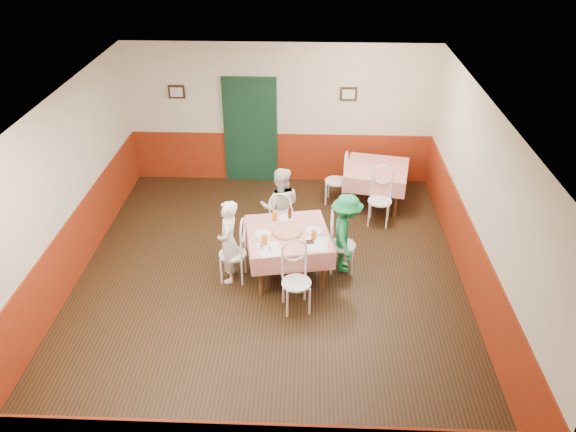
{
  "coord_description": "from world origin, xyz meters",
  "views": [
    {
      "loc": [
        0.56,
        -6.95,
        5.3
      ],
      "look_at": [
        0.28,
        0.2,
        1.05
      ],
      "focal_mm": 35.0,
      "sensor_mm": 36.0,
      "label": 1
    }
  ],
  "objects_px": {
    "chair_second_a": "(336,181)",
    "glass_c": "(275,216)",
    "chair_left": "(233,254)",
    "chair_far": "(281,221)",
    "chair_near": "(296,283)",
    "diner_right": "(346,234)",
    "wallet": "(310,242)",
    "pizza": "(287,233)",
    "diner_far": "(280,207)",
    "main_table": "(288,254)",
    "chair_right": "(342,245)",
    "glass_a": "(265,240)",
    "glass_b": "(314,235)",
    "diner_left": "(229,242)",
    "beer_bottle": "(290,213)",
    "chair_second_b": "(380,201)",
    "second_table": "(375,185)"
  },
  "relations": [
    {
      "from": "second_table",
      "to": "wallet",
      "type": "distance_m",
      "value": 2.91
    },
    {
      "from": "pizza",
      "to": "diner_far",
      "type": "xyz_separation_m",
      "value": [
        -0.15,
        0.91,
        -0.08
      ]
    },
    {
      "from": "chair_second_a",
      "to": "glass_b",
      "type": "distance_m",
      "value": 2.56
    },
    {
      "from": "chair_second_b",
      "to": "pizza",
      "type": "height_order",
      "value": "chair_second_b"
    },
    {
      "from": "chair_left",
      "to": "glass_c",
      "type": "relative_size",
      "value": 6.53
    },
    {
      "from": "main_table",
      "to": "chair_right",
      "type": "relative_size",
      "value": 1.36
    },
    {
      "from": "chair_left",
      "to": "chair_far",
      "type": "distance_m",
      "value": 1.2
    },
    {
      "from": "chair_far",
      "to": "glass_c",
      "type": "height_order",
      "value": "chair_far"
    },
    {
      "from": "chair_second_b",
      "to": "glass_b",
      "type": "bearing_deg",
      "value": -112.72
    },
    {
      "from": "main_table",
      "to": "diner_right",
      "type": "xyz_separation_m",
      "value": [
        0.89,
        0.16,
        0.28
      ]
    },
    {
      "from": "pizza",
      "to": "diner_far",
      "type": "relative_size",
      "value": 0.3
    },
    {
      "from": "chair_right",
      "to": "glass_a",
      "type": "distance_m",
      "value": 1.32
    },
    {
      "from": "chair_near",
      "to": "chair_second_b",
      "type": "relative_size",
      "value": 1.0
    },
    {
      "from": "chair_right",
      "to": "beer_bottle",
      "type": "distance_m",
      "value": 0.96
    },
    {
      "from": "pizza",
      "to": "glass_c",
      "type": "bearing_deg",
      "value": 118.69
    },
    {
      "from": "second_table",
      "to": "beer_bottle",
      "type": "bearing_deg",
      "value": -128.85
    },
    {
      "from": "diner_far",
      "to": "beer_bottle",
      "type": "bearing_deg",
      "value": 107.13
    },
    {
      "from": "diner_left",
      "to": "second_table",
      "type": "bearing_deg",
      "value": 135.58
    },
    {
      "from": "chair_second_a",
      "to": "diner_far",
      "type": "height_order",
      "value": "diner_far"
    },
    {
      "from": "chair_far",
      "to": "glass_b",
      "type": "bearing_deg",
      "value": 118.33
    },
    {
      "from": "glass_b",
      "to": "pizza",
      "type": "bearing_deg",
      "value": 161.37
    },
    {
      "from": "chair_near",
      "to": "glass_a",
      "type": "distance_m",
      "value": 0.8
    },
    {
      "from": "chair_near",
      "to": "pizza",
      "type": "height_order",
      "value": "chair_near"
    },
    {
      "from": "glass_c",
      "to": "chair_second_b",
      "type": "bearing_deg",
      "value": 34.46
    },
    {
      "from": "glass_c",
      "to": "main_table",
      "type": "bearing_deg",
      "value": -58.38
    },
    {
      "from": "chair_left",
      "to": "glass_a",
      "type": "distance_m",
      "value": 0.66
    },
    {
      "from": "chair_near",
      "to": "diner_right",
      "type": "relative_size",
      "value": 0.68
    },
    {
      "from": "chair_far",
      "to": "glass_b",
      "type": "height_order",
      "value": "glass_b"
    },
    {
      "from": "chair_second_b",
      "to": "beer_bottle",
      "type": "xyz_separation_m",
      "value": [
        -1.56,
        -1.18,
        0.42
      ]
    },
    {
      "from": "chair_right",
      "to": "beer_bottle",
      "type": "relative_size",
      "value": 4.26
    },
    {
      "from": "main_table",
      "to": "glass_b",
      "type": "xyz_separation_m",
      "value": [
        0.39,
        -0.16,
        0.46
      ]
    },
    {
      "from": "chair_second_a",
      "to": "chair_second_b",
      "type": "xyz_separation_m",
      "value": [
        0.75,
        -0.75,
        0.0
      ]
    },
    {
      "from": "glass_b",
      "to": "diner_right",
      "type": "distance_m",
      "value": 0.62
    },
    {
      "from": "chair_far",
      "to": "chair_second_b",
      "type": "relative_size",
      "value": 1.0
    },
    {
      "from": "chair_far",
      "to": "chair_second_a",
      "type": "xyz_separation_m",
      "value": [
        0.97,
        1.5,
        0.0
      ]
    },
    {
      "from": "chair_left",
      "to": "wallet",
      "type": "xyz_separation_m",
      "value": [
        1.17,
        -0.11,
        0.32
      ]
    },
    {
      "from": "glass_c",
      "to": "diner_right",
      "type": "xyz_separation_m",
      "value": [
        1.11,
        -0.2,
        -0.17
      ]
    },
    {
      "from": "chair_left",
      "to": "chair_far",
      "type": "xyz_separation_m",
      "value": [
        0.68,
        0.99,
        0.0
      ]
    },
    {
      "from": "glass_c",
      "to": "diner_left",
      "type": "height_order",
      "value": "diner_left"
    },
    {
      "from": "wallet",
      "to": "diner_left",
      "type": "bearing_deg",
      "value": 164.9
    },
    {
      "from": "pizza",
      "to": "diner_far",
      "type": "bearing_deg",
      "value": 99.31
    },
    {
      "from": "chair_second_a",
      "to": "glass_c",
      "type": "relative_size",
      "value": 6.53
    },
    {
      "from": "chair_left",
      "to": "diner_left",
      "type": "height_order",
      "value": "diner_left"
    },
    {
      "from": "diner_far",
      "to": "diner_right",
      "type": "distance_m",
      "value": 1.27
    },
    {
      "from": "main_table",
      "to": "diner_right",
      "type": "distance_m",
      "value": 0.94
    },
    {
      "from": "chair_second_a",
      "to": "pizza",
      "type": "distance_m",
      "value": 2.52
    },
    {
      "from": "wallet",
      "to": "diner_right",
      "type": "height_order",
      "value": "diner_right"
    },
    {
      "from": "pizza",
      "to": "second_table",
      "type": "bearing_deg",
      "value": 56.25
    },
    {
      "from": "diner_left",
      "to": "chair_far",
      "type": "bearing_deg",
      "value": 143.68
    },
    {
      "from": "second_table",
      "to": "wallet",
      "type": "height_order",
      "value": "wallet"
    }
  ]
}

